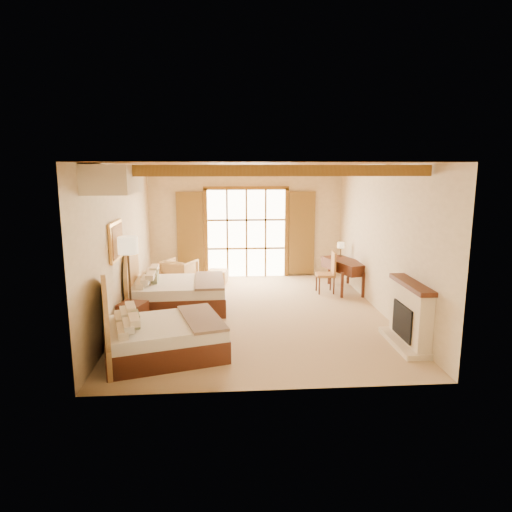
{
  "coord_description": "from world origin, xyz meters",
  "views": [
    {
      "loc": [
        -0.67,
        -9.5,
        3.14
      ],
      "look_at": [
        0.04,
        0.2,
        1.23
      ],
      "focal_mm": 32.0,
      "sensor_mm": 36.0,
      "label": 1
    }
  ],
  "objects": [
    {
      "name": "wall_back",
      "position": [
        0.0,
        3.5,
        1.6
      ],
      "size": [
        5.5,
        0.0,
        5.5
      ],
      "primitive_type": "plane",
      "rotation": [
        1.57,
        0.0,
        0.0
      ],
      "color": "beige",
      "rests_on": "ground"
    },
    {
      "name": "armchair",
      "position": [
        -1.84,
        2.46,
        0.36
      ],
      "size": [
        1.04,
        1.05,
        0.73
      ],
      "primitive_type": "imported",
      "rotation": [
        0.0,
        0.0,
        -3.59
      ],
      "color": "tan",
      "rests_on": "floor"
    },
    {
      "name": "desk_lamp",
      "position": [
        2.46,
        2.3,
        1.07
      ],
      "size": [
        0.18,
        0.18,
        0.37
      ],
      "color": "#322517",
      "rests_on": "desk"
    },
    {
      "name": "ceiling",
      "position": [
        0.0,
        0.0,
        3.2
      ],
      "size": [
        7.0,
        7.0,
        0.0
      ],
      "primitive_type": "plane",
      "rotation": [
        3.14,
        0.0,
        0.0
      ],
      "color": "#B07437",
      "rests_on": "ground"
    },
    {
      "name": "wall_left",
      "position": [
        -2.75,
        0.0,
        1.6
      ],
      "size": [
        0.0,
        7.0,
        7.0
      ],
      "primitive_type": "plane",
      "rotation": [
        1.57,
        0.0,
        1.57
      ],
      "color": "beige",
      "rests_on": "ground"
    },
    {
      "name": "bed_far",
      "position": [
        -1.85,
        0.44,
        0.42
      ],
      "size": [
        2.14,
        1.65,
        1.38
      ],
      "rotation": [
        0.0,
        0.0,
        0.03
      ],
      "color": "#4B2212",
      "rests_on": "floor"
    },
    {
      "name": "floor_lamp",
      "position": [
        -2.5,
        -0.73,
        1.55
      ],
      "size": [
        0.39,
        0.39,
        1.82
      ],
      "color": "#322517",
      "rests_on": "floor"
    },
    {
      "name": "ottoman",
      "position": [
        -0.84,
        2.7,
        0.18
      ],
      "size": [
        0.57,
        0.57,
        0.36
      ],
      "primitive_type": "cube",
      "rotation": [
        0.0,
        0.0,
        -0.17
      ],
      "color": "tan",
      "rests_on": "floor"
    },
    {
      "name": "painting",
      "position": [
        -2.7,
        -0.75,
        1.75
      ],
      "size": [
        0.06,
        0.95,
        0.75
      ],
      "color": "gold",
      "rests_on": "wall_left"
    },
    {
      "name": "ceiling_beams",
      "position": [
        0.0,
        0.0,
        3.08
      ],
      "size": [
        5.39,
        4.6,
        0.18
      ],
      "primitive_type": null,
      "color": "olive",
      "rests_on": "ceiling"
    },
    {
      "name": "french_doors",
      "position": [
        0.0,
        3.44,
        1.25
      ],
      "size": [
        3.95,
        0.08,
        2.6
      ],
      "color": "white",
      "rests_on": "ground"
    },
    {
      "name": "nightstand",
      "position": [
        -2.44,
        -0.9,
        0.28
      ],
      "size": [
        0.59,
        0.59,
        0.56
      ],
      "primitive_type": "cube",
      "rotation": [
        0.0,
        0.0,
        -0.31
      ],
      "color": "#4B2212",
      "rests_on": "floor"
    },
    {
      "name": "bed_near",
      "position": [
        -1.83,
        -2.15,
        0.38
      ],
      "size": [
        2.29,
        1.92,
        1.27
      ],
      "rotation": [
        0.0,
        0.0,
        0.27
      ],
      "color": "#4B2212",
      "rests_on": "floor"
    },
    {
      "name": "desk_chair",
      "position": [
        1.92,
        1.55,
        0.33
      ],
      "size": [
        0.49,
        0.49,
        1.05
      ],
      "rotation": [
        0.0,
        0.0,
        -0.07
      ],
      "color": "#95603D",
      "rests_on": "floor"
    },
    {
      "name": "wall_right",
      "position": [
        2.75,
        0.0,
        1.6
      ],
      "size": [
        0.0,
        7.0,
        7.0
      ],
      "primitive_type": "plane",
      "rotation": [
        1.57,
        0.0,
        -1.57
      ],
      "color": "beige",
      "rests_on": "ground"
    },
    {
      "name": "canopy_valance",
      "position": [
        -2.4,
        -2.0,
        2.95
      ],
      "size": [
        0.7,
        1.4,
        0.45
      ],
      "primitive_type": "cube",
      "color": "beige",
      "rests_on": "ceiling"
    },
    {
      "name": "desk",
      "position": [
        2.46,
        1.72,
        0.42
      ],
      "size": [
        1.06,
        1.59,
        0.79
      ],
      "rotation": [
        0.0,
        0.0,
        0.32
      ],
      "color": "#4B2212",
      "rests_on": "floor"
    },
    {
      "name": "fireplace",
      "position": [
        2.6,
        -2.0,
        0.51
      ],
      "size": [
        0.46,
        1.4,
        1.16
      ],
      "color": "beige",
      "rests_on": "ground"
    },
    {
      "name": "floor",
      "position": [
        0.0,
        0.0,
        0.0
      ],
      "size": [
        7.0,
        7.0,
        0.0
      ],
      "primitive_type": "plane",
      "color": "tan",
      "rests_on": "ground"
    }
  ]
}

